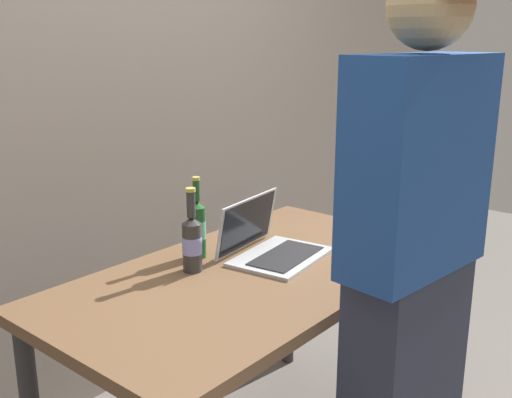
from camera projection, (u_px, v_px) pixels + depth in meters
The scene contains 6 objects.
desk at pixel (252, 294), 2.08m from camera, with size 1.46×0.79×0.77m.
laptop at pixel (270, 245), 2.18m from camera, with size 0.40×0.34×0.21m.
beer_bottle_dark at pixel (197, 228), 2.15m from camera, with size 0.06×0.06×0.30m.
beer_bottle_brown at pixel (192, 241), 2.02m from camera, with size 0.07×0.07×0.29m.
person_figure at pixel (410, 279), 1.63m from camera, with size 0.47×0.31×1.76m.
back_wall at pixel (93, 100), 2.44m from camera, with size 6.00×0.10×2.60m, color gray.
Camera 1 is at (-1.46, -1.24, 1.55)m, focal length 41.92 mm.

